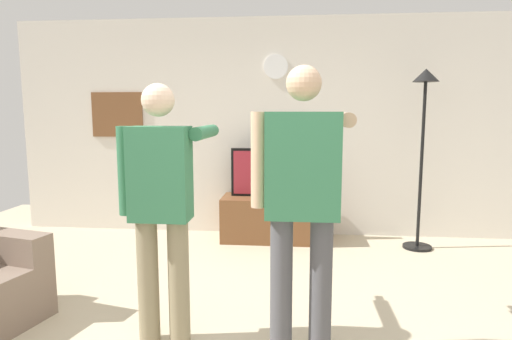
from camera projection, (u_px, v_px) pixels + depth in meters
The scene contains 8 objects.
back_wall at pixel (266, 128), 5.42m from camera, with size 6.40×0.10×2.70m, color silver.
tv_stand at pixel (274, 218), 5.21m from camera, with size 1.25×0.55×0.53m.
television at pixel (274, 173), 5.18m from camera, with size 1.04×0.07×0.58m.
wall_clock at pixel (276, 67), 5.25m from camera, with size 0.30×0.30×0.03m, color white.
framed_picture at pixel (117, 115), 5.53m from camera, with size 0.66×0.04×0.57m, color brown.
floor_lamp at pixel (424, 122), 4.74m from camera, with size 0.32×0.32×2.02m.
person_standing_nearer_lamp at pixel (162, 201), 2.81m from camera, with size 0.56×0.78×1.73m.
person_standing_nearer_couch at pixel (302, 196), 2.61m from camera, with size 0.62×0.78×1.82m.
Camera 1 is at (0.39, -2.48, 1.56)m, focal length 30.18 mm.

